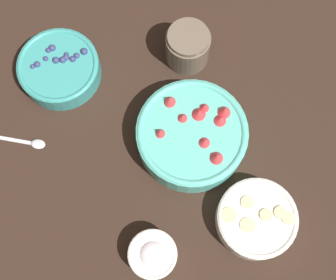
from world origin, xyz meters
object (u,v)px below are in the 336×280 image
(bowl_blueberries, at_px, (59,68))
(bowl_cream, at_px, (153,255))
(bowl_bananas, at_px, (256,219))
(bowl_strawberries, at_px, (192,135))
(jar_chocolate, at_px, (188,47))

(bowl_blueberries, height_order, bowl_cream, same)
(bowl_bananas, bearing_deg, bowl_strawberries, 164.00)
(bowl_bananas, bearing_deg, bowl_blueberries, 179.44)
(bowl_cream, bearing_deg, bowl_blueberries, 155.54)
(bowl_strawberries, distance_m, jar_chocolate, 0.20)
(bowl_blueberries, height_order, jar_chocolate, jar_chocolate)
(bowl_bananas, xyz_separation_m, jar_chocolate, (-0.34, 0.22, 0.01))
(bowl_strawberries, height_order, bowl_blueberries, bowl_strawberries)
(bowl_cream, height_order, jar_chocolate, jar_chocolate)
(bowl_cream, bearing_deg, bowl_bananas, 56.45)
(bowl_blueberries, bearing_deg, bowl_cream, -24.46)
(bowl_cream, distance_m, jar_chocolate, 0.46)
(bowl_strawberries, bearing_deg, bowl_cream, -70.36)
(bowl_strawberries, distance_m, bowl_bananas, 0.22)
(bowl_bananas, bearing_deg, jar_chocolate, 147.46)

